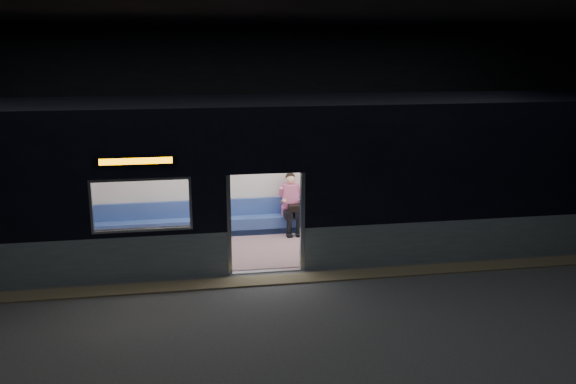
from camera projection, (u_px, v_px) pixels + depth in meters
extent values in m
cube|color=#47494C|center=(274.00, 292.00, 11.39)|extent=(24.00, 14.00, 0.01)
cube|color=black|center=(273.00, 15.00, 10.21)|extent=(24.00, 14.00, 0.04)
cube|color=black|center=(237.00, 116.00, 17.48)|extent=(24.00, 0.04, 5.00)
cube|color=black|center=(427.00, 351.00, 4.12)|extent=(24.00, 0.04, 5.00)
cube|color=#8C7F59|center=(270.00, 280.00, 11.91)|extent=(22.80, 0.50, 0.03)
cube|color=#90A5AC|center=(12.00, 265.00, 11.49)|extent=(8.30, 0.12, 0.90)
cube|color=#90A5AC|center=(489.00, 238.00, 13.11)|extent=(8.30, 0.12, 0.90)
cube|color=black|center=(2.00, 183.00, 11.11)|extent=(8.30, 0.12, 2.30)
cube|color=black|center=(495.00, 165.00, 12.73)|extent=(8.30, 0.12, 2.30)
cube|color=black|center=(265.00, 144.00, 11.78)|extent=(1.40, 0.12, 1.15)
cube|color=#B7BABC|center=(229.00, 225.00, 12.04)|extent=(0.08, 0.14, 2.05)
cube|color=#B7BABC|center=(302.00, 222.00, 12.28)|extent=(0.08, 0.14, 2.05)
cube|color=black|center=(136.00, 161.00, 11.35)|extent=(1.50, 0.04, 0.18)
cube|color=orange|center=(136.00, 161.00, 11.34)|extent=(1.34, 0.03, 0.12)
cube|color=beige|center=(250.00, 167.00, 14.78)|extent=(18.00, 0.12, 3.20)
cube|color=black|center=(256.00, 103.00, 13.00)|extent=(18.00, 3.00, 0.15)
cube|color=#7D5B5B|center=(258.00, 248.00, 13.78)|extent=(17.76, 2.76, 0.04)
cube|color=beige|center=(256.00, 146.00, 13.22)|extent=(17.76, 2.76, 0.10)
cube|color=#325A92|center=(252.00, 224.00, 14.80)|extent=(11.00, 0.48, 0.41)
cube|color=#325A92|center=(251.00, 206.00, 14.88)|extent=(11.00, 0.10, 0.40)
cube|color=slate|center=(100.00, 264.00, 12.13)|extent=(4.40, 0.48, 0.41)
cube|color=slate|center=(414.00, 246.00, 13.23)|extent=(4.40, 0.48, 0.41)
cylinder|color=silver|center=(217.00, 214.00, 12.26)|extent=(0.04, 0.04, 2.26)
cylinder|color=silver|center=(211.00, 189.00, 14.43)|extent=(0.04, 0.04, 2.26)
cylinder|color=silver|center=(309.00, 210.00, 12.58)|extent=(0.04, 0.04, 2.26)
cylinder|color=silver|center=(290.00, 186.00, 14.74)|extent=(0.04, 0.04, 2.26)
cylinder|color=silver|center=(251.00, 156.00, 14.35)|extent=(11.00, 0.03, 0.03)
cube|color=black|center=(288.00, 214.00, 14.64)|extent=(0.18, 0.51, 0.17)
cube|color=black|center=(297.00, 213.00, 14.68)|extent=(0.18, 0.51, 0.17)
cylinder|color=black|center=(289.00, 228.00, 14.48)|extent=(0.12, 0.12, 0.43)
cylinder|color=black|center=(299.00, 227.00, 14.52)|extent=(0.12, 0.12, 0.43)
cube|color=#D96796|center=(291.00, 210.00, 14.85)|extent=(0.43, 0.24, 0.21)
cylinder|color=#D96796|center=(290.00, 195.00, 14.79)|extent=(0.41, 0.41, 0.56)
sphere|color=tan|center=(291.00, 179.00, 14.68)|extent=(0.23, 0.23, 0.23)
sphere|color=black|center=(290.00, 177.00, 14.71)|extent=(0.24, 0.24, 0.24)
cube|color=black|center=(295.00, 208.00, 14.55)|extent=(0.33, 0.30, 0.15)
cube|color=white|center=(356.00, 168.00, 15.16)|extent=(1.10, 0.03, 0.71)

